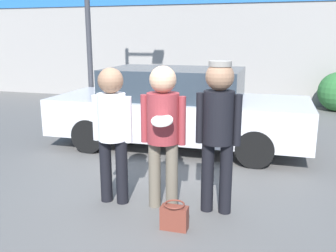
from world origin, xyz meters
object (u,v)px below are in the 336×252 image
at_px(person_left, 112,124).
at_px(person_right, 218,123).
at_px(person_middle_with_frisbee, 163,124).
at_px(handbag, 174,217).
at_px(parked_car_near, 178,108).

bearing_deg(person_left, person_right, 3.80).
distance_m(person_middle_with_frisbee, handbag, 1.08).
bearing_deg(person_left, person_middle_with_frisbee, 1.77).
xyz_separation_m(person_right, handbag, (-0.37, -0.56, -0.96)).
bearing_deg(parked_car_near, person_right, -65.90).
relative_size(person_middle_with_frisbee, handbag, 5.73).
xyz_separation_m(parked_car_near, handbag, (0.78, -3.14, -0.61)).
xyz_separation_m(person_right, parked_car_near, (-1.15, 2.58, -0.36)).
bearing_deg(parked_car_near, person_left, -93.10).
xyz_separation_m(person_left, parked_car_near, (0.14, 2.67, -0.28)).
bearing_deg(handbag, person_right, 56.61).
height_order(person_right, parked_car_near, person_right).
bearing_deg(handbag, person_left, 152.77).
bearing_deg(parked_car_near, person_middle_with_frisbee, -79.19).
relative_size(person_right, handbag, 5.93).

